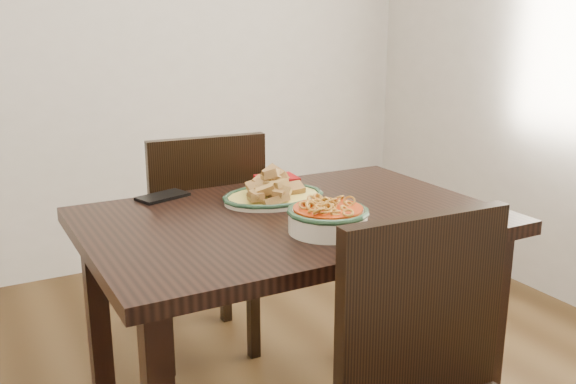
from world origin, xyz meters
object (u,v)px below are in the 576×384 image
dining_table (291,249)px  chair_far (201,235)px  fish_plate (273,187)px  noodle_bowl (328,216)px  smartphone (163,196)px

dining_table → chair_far: 0.65m
fish_plate → noodle_bowl: fish_plate is taller
fish_plate → dining_table: bearing=-97.0°
chair_far → noodle_bowl: 0.87m
chair_far → fish_plate: size_ratio=2.86×
chair_far → fish_plate: chair_far is taller
dining_table → fish_plate: bearing=83.0°
chair_far → smartphone: size_ratio=5.78×
dining_table → fish_plate: fish_plate is taller
noodle_bowl → fish_plate: bearing=88.4°
chair_far → noodle_bowl: chair_far is taller
fish_plate → noodle_bowl: size_ratio=1.44×
chair_far → smartphone: bearing=56.7°
dining_table → fish_plate: (0.02, 0.15, 0.15)m
chair_far → smartphone: (-0.23, -0.30, 0.26)m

